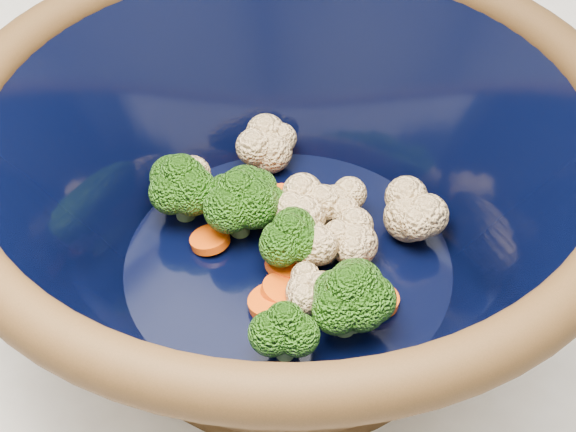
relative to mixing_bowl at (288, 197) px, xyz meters
The scene contains 2 objects.
mixing_bowl is the anchor object (origin of this frame).
vegetable_pile 0.03m from the mixing_bowl, 115.17° to the left, with size 0.19×0.17×0.05m.
Camera 1 is at (0.26, -0.27, 1.33)m, focal length 50.00 mm.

